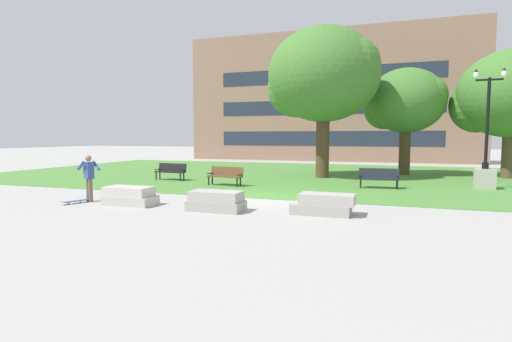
{
  "coord_description": "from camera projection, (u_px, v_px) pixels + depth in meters",
  "views": [
    {
      "loc": [
        4.72,
        -14.35,
        2.39
      ],
      "look_at": [
        0.19,
        -1.4,
        1.2
      ],
      "focal_mm": 28.0,
      "sensor_mm": 36.0,
      "label": 1
    }
  ],
  "objects": [
    {
      "name": "person_skateboarder",
      "position": [
        89.0,
        175.0,
        14.58
      ],
      "size": [
        0.99,
        0.58,
        1.71
      ],
      "color": "brown",
      "rests_on": "ground"
    },
    {
      "name": "concrete_block_left",
      "position": [
        216.0,
        201.0,
        12.85
      ],
      "size": [
        1.8,
        0.9,
        0.64
      ],
      "color": "#9E9991",
      "rests_on": "ground"
    },
    {
      "name": "skateboard",
      "position": [
        76.0,
        201.0,
        14.27
      ],
      "size": [
        0.52,
        1.03,
        0.14
      ],
      "color": "#2D4C75",
      "rests_on": "ground"
    },
    {
      "name": "lamp_post_right",
      "position": [
        485.0,
        165.0,
        18.13
      ],
      "size": [
        1.32,
        0.8,
        5.4
      ],
      "color": "#ADA89E",
      "rests_on": "grass_lawn"
    },
    {
      "name": "grass_lawn",
      "position": [
        314.0,
        175.0,
        24.66
      ],
      "size": [
        40.0,
        20.0,
        0.02
      ],
      "primitive_type": "cube",
      "color": "#4C8438",
      "rests_on": "ground"
    },
    {
      "name": "concrete_block_center",
      "position": [
        130.0,
        196.0,
        13.95
      ],
      "size": [
        1.8,
        0.9,
        0.64
      ],
      "color": "#B2ADA3",
      "rests_on": "ground"
    },
    {
      "name": "park_bench_near_right",
      "position": [
        379.0,
        177.0,
        18.34
      ],
      "size": [
        1.83,
        0.65,
        0.9
      ],
      "color": "#1E232D",
      "rests_on": "grass_lawn"
    },
    {
      "name": "building_facade_distant",
      "position": [
        326.0,
        96.0,
        38.32
      ],
      "size": [
        28.11,
        1.03,
        12.55
      ],
      "color": "#8E6B56",
      "rests_on": "ground"
    },
    {
      "name": "park_bench_near_left",
      "position": [
        171.0,
        170.0,
        21.77
      ],
      "size": [
        1.84,
        0.7,
        0.9
      ],
      "color": "black",
      "rests_on": "grass_lawn"
    },
    {
      "name": "tree_far_left",
      "position": [
        510.0,
        95.0,
        22.46
      ],
      "size": [
        6.08,
        5.79,
        7.22
      ],
      "color": "brown",
      "rests_on": "grass_lawn"
    },
    {
      "name": "tree_near_right",
      "position": [
        405.0,
        102.0,
        24.55
      ],
      "size": [
        4.88,
        4.65,
        6.55
      ],
      "color": "#4C3823",
      "rests_on": "grass_lawn"
    },
    {
      "name": "park_bench_far_left",
      "position": [
        225.0,
        175.0,
        19.34
      ],
      "size": [
        1.86,
        0.78,
        0.9
      ],
      "color": "brown",
      "rests_on": "grass_lawn"
    },
    {
      "name": "ground_plane",
      "position": [
        264.0,
        199.0,
        15.25
      ],
      "size": [
        140.0,
        140.0,
        0.0
      ],
      "primitive_type": "plane",
      "color": "#A3A09B"
    },
    {
      "name": "tree_near_left",
      "position": [
        322.0,
        76.0,
        22.67
      ],
      "size": [
        6.61,
        6.29,
        8.55
      ],
      "color": "#4C3823",
      "rests_on": "grass_lawn"
    },
    {
      "name": "concrete_block_right",
      "position": [
        324.0,
        204.0,
        12.25
      ],
      "size": [
        1.92,
        0.9,
        0.64
      ],
      "color": "#9E9991",
      "rests_on": "ground"
    }
  ]
}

